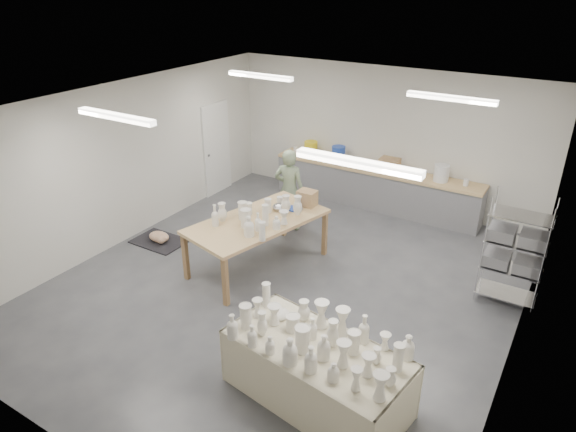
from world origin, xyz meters
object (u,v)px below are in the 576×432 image
Objects in this scene: potter at (289,190)px; red_stool at (296,210)px; drying_table at (317,370)px; work_table at (263,219)px.

potter reaches higher than red_stool.
work_table is (-2.30, 2.28, 0.48)m from drying_table.
red_stool is at bearing -102.77° from potter.
drying_table is at bearing -56.49° from red_stool.
work_table is at bearing 91.37° from potter.
red_stool is (-2.68, 4.05, -0.15)m from drying_table.
work_table reaches higher than red_stool.
red_stool is at bearing 132.16° from drying_table.
work_table is at bearing -77.96° from red_stool.
drying_table reaches higher than red_stool.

